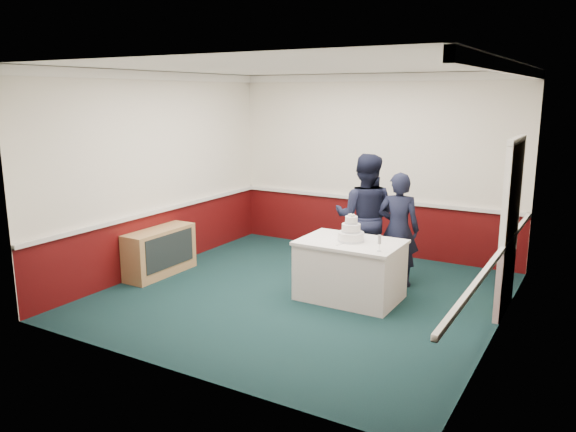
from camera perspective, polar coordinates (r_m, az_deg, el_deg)
The scene contains 9 objects.
ground at distance 7.69m, azimuth 1.41°, elevation -8.02°, with size 5.00×5.00×0.00m, color #132F30.
room_shell at distance 7.75m, azimuth 4.20°, elevation 7.05°, with size 5.00×5.00×3.00m.
sideboard at distance 8.65m, azimuth -12.88°, elevation -3.57°, with size 0.41×1.20×0.70m.
cake_table at distance 7.49m, azimuth 6.33°, elevation -5.42°, with size 1.32×0.92×0.79m.
wedding_cake at distance 7.35m, azimuth 6.42°, elevation -1.71°, with size 0.35×0.35×0.36m.
cake_knife at distance 7.21m, azimuth 5.53°, elevation -2.85°, with size 0.01×0.22×0.01m, color silver.
champagne_flute at distance 6.91m, azimuth 9.27°, elevation -2.47°, with size 0.05×0.05×0.21m.
person_man at distance 8.21m, azimuth 7.80°, elevation -0.11°, with size 0.90×0.70×1.84m, color black.
person_woman at distance 8.02m, azimuth 11.12°, elevation -1.35°, with size 0.59×0.39×1.62m, color black.
Camera 1 is at (3.46, -6.32, 2.67)m, focal length 35.00 mm.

